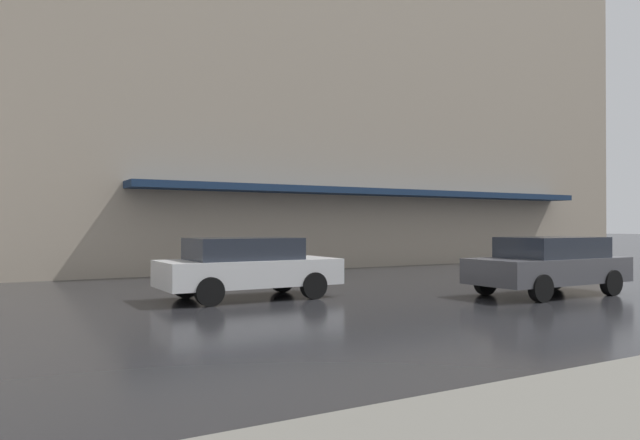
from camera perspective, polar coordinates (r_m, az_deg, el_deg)
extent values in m
cube|color=tan|center=(32.92, -3.48, 12.40)|extent=(17.98, 29.31, 18.08)
cube|color=#192D4C|center=(23.93, 6.81, 2.63)|extent=(1.20, 20.52, 0.24)
cube|color=silver|center=(13.90, -6.80, -4.99)|extent=(1.75, 4.10, 0.60)
cube|color=#232833|center=(13.81, -7.37, -2.74)|extent=(1.54, 2.46, 0.50)
cylinder|color=black|center=(15.20, -3.67, -5.75)|extent=(0.20, 0.62, 0.62)
cylinder|color=black|center=(13.75, -0.61, -6.31)|extent=(0.20, 0.62, 0.62)
cylinder|color=black|center=(14.27, -12.76, -6.08)|extent=(0.20, 0.62, 0.62)
cylinder|color=black|center=(12.72, -10.55, -6.77)|extent=(0.20, 0.62, 0.62)
cube|color=#4C4C51|center=(15.51, 21.02, -4.50)|extent=(1.75, 4.10, 0.60)
cube|color=#232833|center=(15.60, 21.37, -2.45)|extent=(1.54, 2.46, 0.50)
cylinder|color=black|center=(14.05, 20.43, -6.15)|extent=(0.20, 0.62, 0.62)
cylinder|color=black|center=(15.15, 15.59, -5.75)|extent=(0.20, 0.62, 0.62)
cylinder|color=black|center=(16.05, 26.16, -5.42)|extent=(0.20, 0.62, 0.62)
cylinder|color=black|center=(17.02, 21.52, -5.15)|extent=(0.20, 0.62, 0.62)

